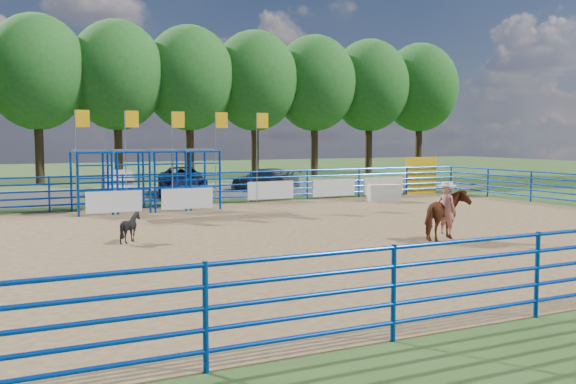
# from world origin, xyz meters

# --- Properties ---
(ground) EXTENTS (120.00, 120.00, 0.00)m
(ground) POSITION_xyz_m (0.00, 0.00, 0.00)
(ground) COLOR #385522
(ground) RESTS_ON ground
(arena_dirt) EXTENTS (30.00, 20.00, 0.02)m
(arena_dirt) POSITION_xyz_m (0.00, 0.00, 0.01)
(arena_dirt) COLOR olive
(arena_dirt) RESTS_ON ground
(gravel_strip) EXTENTS (40.00, 10.00, 0.01)m
(gravel_strip) POSITION_xyz_m (0.00, 17.00, 0.01)
(gravel_strip) COLOR #68665C
(gravel_strip) RESTS_ON ground
(announcer_table) EXTENTS (1.65, 1.12, 0.81)m
(announcer_table) POSITION_xyz_m (8.88, 7.57, 0.42)
(announcer_table) COLOR silver
(announcer_table) RESTS_ON arena_dirt
(horse_and_rider) EXTENTS (1.96, 1.45, 2.49)m
(horse_and_rider) POSITION_xyz_m (3.93, -2.91, 0.90)
(horse_and_rider) COLOR #622C13
(horse_and_rider) RESTS_ON arena_dirt
(calf) EXTENTS (0.87, 0.78, 0.90)m
(calf) POSITION_xyz_m (-4.64, 0.93, 0.47)
(calf) COLOR black
(calf) RESTS_ON arena_dirt
(car_b) EXTENTS (1.92, 4.30, 1.37)m
(car_b) POSITION_xyz_m (-2.01, 16.45, 0.69)
(car_b) COLOR #9C9FA4
(car_b) RESTS_ON gravel_strip
(car_c) EXTENTS (3.65, 5.75, 1.48)m
(car_c) POSITION_xyz_m (1.17, 15.20, 0.75)
(car_c) COLOR #151A36
(car_c) RESTS_ON gravel_strip
(car_d) EXTENTS (3.32, 4.81, 1.29)m
(car_d) POSITION_xyz_m (6.14, 15.55, 0.66)
(car_d) COLOR #5E5E61
(car_d) RESTS_ON gravel_strip
(perimeter_fence) EXTENTS (30.10, 20.10, 1.50)m
(perimeter_fence) POSITION_xyz_m (0.00, 0.00, 0.75)
(perimeter_fence) COLOR #0839AF
(perimeter_fence) RESTS_ON ground
(chute_assembly) EXTENTS (19.32, 2.41, 4.20)m
(chute_assembly) POSITION_xyz_m (-1.90, 8.84, 1.26)
(chute_assembly) COLOR #0839AF
(chute_assembly) RESTS_ON ground
(treeline) EXTENTS (56.40, 6.40, 11.24)m
(treeline) POSITION_xyz_m (0.00, 26.00, 7.53)
(treeline) COLOR #3F2B19
(treeline) RESTS_ON ground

